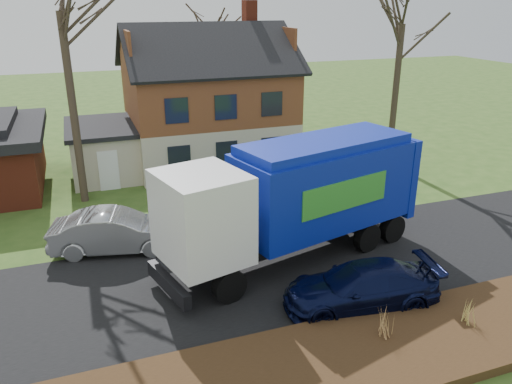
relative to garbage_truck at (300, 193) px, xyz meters
name	(u,v)px	position (x,y,z in m)	size (l,w,h in m)	color
ground	(256,275)	(-2.01, -0.79, -2.58)	(120.00, 120.00, 0.00)	#2F4F1A
road	(256,274)	(-2.01, -0.79, -2.57)	(80.00, 7.00, 0.02)	black
mulch_verge	(324,366)	(-2.01, -6.09, -2.43)	(80.00, 3.50, 0.30)	#322010
main_house	(199,96)	(-0.52, 13.11, 1.45)	(12.95, 8.95, 9.26)	#BFB09A
garbage_truck	(300,193)	(0.00, 0.00, 0.00)	(10.82, 5.30, 4.48)	black
silver_sedan	(116,231)	(-6.51, 2.85, -1.77)	(1.73, 4.95, 1.63)	#A0A4A8
navy_wagon	(361,287)	(0.44, -3.78, -1.86)	(2.02, 4.98, 1.45)	black
tree_back	(208,10)	(1.95, 19.94, 6.05)	(3.27, 3.27, 10.35)	#403026
grass_clump_mid	(386,322)	(0.12, -5.67, -1.85)	(0.31, 0.26, 0.87)	tan
grass_clump_east	(472,311)	(2.84, -6.03, -1.87)	(0.33, 0.27, 0.82)	tan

